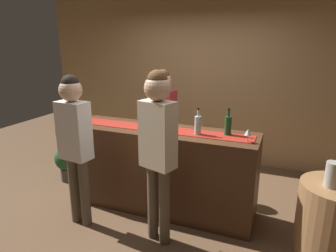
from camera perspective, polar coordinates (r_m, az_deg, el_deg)
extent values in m
plane|color=brown|center=(3.96, -1.32, -15.04)|extent=(10.00, 10.00, 0.00)
cube|color=tan|center=(5.23, 6.97, 9.32)|extent=(6.00, 0.12, 2.90)
cube|color=#472B19|center=(3.72, -1.37, -8.23)|extent=(2.29, 0.60, 1.03)
cube|color=maroon|center=(3.54, -1.42, -0.57)|extent=(2.17, 0.28, 0.01)
cylinder|color=#B2C6C1|center=(3.32, 5.69, 0.07)|extent=(0.07, 0.07, 0.21)
cylinder|color=#B2C6C1|center=(3.29, 5.75, 2.46)|extent=(0.03, 0.03, 0.08)
cylinder|color=black|center=(3.28, 5.77, 3.25)|extent=(0.03, 0.03, 0.02)
cylinder|color=#194723|center=(3.36, 11.32, 0.01)|extent=(0.07, 0.07, 0.21)
cylinder|color=#194723|center=(3.32, 11.45, 2.37)|extent=(0.03, 0.03, 0.08)
cylinder|color=black|center=(3.31, 11.49, 3.15)|extent=(0.03, 0.03, 0.02)
cylinder|color=silver|center=(3.67, -3.64, -0.04)|extent=(0.06, 0.06, 0.00)
cylinder|color=silver|center=(3.66, -3.65, 0.56)|extent=(0.01, 0.01, 0.08)
cone|color=silver|center=(3.64, -3.67, 1.62)|extent=(0.07, 0.07, 0.06)
cylinder|color=silver|center=(3.19, 14.81, -3.00)|extent=(0.06, 0.06, 0.00)
cylinder|color=silver|center=(3.18, 14.86, -2.33)|extent=(0.01, 0.01, 0.08)
cone|color=silver|center=(3.16, 14.95, -1.12)|extent=(0.07, 0.07, 0.06)
cylinder|color=#26262B|center=(4.30, 0.01, -6.59)|extent=(0.11, 0.11, 0.78)
cylinder|color=#26262B|center=(4.38, -1.84, -6.20)|extent=(0.11, 0.11, 0.78)
cube|color=#B7333D|center=(4.13, -0.96, 2.65)|extent=(0.36, 0.24, 0.62)
sphere|color=#DBAD89|center=(4.05, -0.99, 8.54)|extent=(0.23, 0.23, 0.23)
sphere|color=brown|center=(4.04, -1.00, 9.45)|extent=(0.18, 0.18, 0.18)
cylinder|color=brown|center=(3.23, -2.92, -14.14)|extent=(0.11, 0.11, 0.83)
cylinder|color=brown|center=(3.14, -0.67, -15.07)|extent=(0.11, 0.11, 0.83)
cube|color=beige|center=(2.88, -1.94, -1.70)|extent=(0.38, 0.29, 0.66)
sphere|color=#DBAD89|center=(2.78, -2.03, 7.27)|extent=(0.25, 0.25, 0.25)
sphere|color=brown|center=(2.77, -2.04, 8.68)|extent=(0.19, 0.19, 0.19)
cylinder|color=brown|center=(3.66, -17.37, -11.43)|extent=(0.11, 0.11, 0.80)
cylinder|color=brown|center=(3.56, -15.53, -12.12)|extent=(0.11, 0.11, 0.80)
cube|color=white|center=(3.35, -17.40, -0.85)|extent=(0.36, 0.24, 0.63)
sphere|color=#DBAD89|center=(3.26, -18.03, 6.50)|extent=(0.24, 0.24, 0.24)
sphere|color=black|center=(3.25, -18.12, 7.64)|extent=(0.19, 0.19, 0.19)
cylinder|color=#996B42|center=(3.41, 28.92, -15.48)|extent=(0.68, 0.68, 0.74)
cylinder|color=#A8A399|center=(3.14, 28.78, -8.11)|extent=(0.13, 0.13, 0.24)
cylinder|color=brown|center=(5.29, -16.63, -5.37)|extent=(0.41, 0.41, 0.36)
sphere|color=#387A3D|center=(5.15, -17.03, -0.58)|extent=(0.66, 0.66, 0.66)
cylinder|color=#4C4C51|center=(4.83, -18.34, -8.61)|extent=(0.22, 0.22, 0.20)
sphere|color=#23562D|center=(4.74, -18.60, -5.81)|extent=(0.36, 0.36, 0.36)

